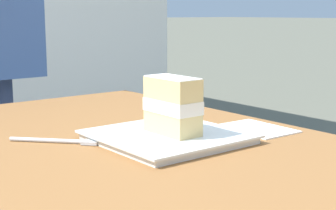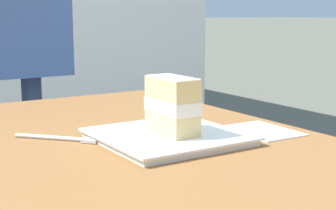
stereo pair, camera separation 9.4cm
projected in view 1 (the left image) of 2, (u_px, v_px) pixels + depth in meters
The scene contains 4 objects.
dessert_plate at pixel (168, 137), 0.95m from camera, with size 0.25×0.25×0.02m.
cake_slice at pixel (173, 105), 0.93m from camera, with size 0.11×0.06×0.10m.
dessert_fork at pixel (60, 141), 0.94m from camera, with size 0.14×0.13×0.01m.
paper_napkin at pixel (257, 129), 1.05m from camera, with size 0.15×0.11×0.00m.
Camera 1 is at (0.52, -0.42, 1.00)m, focal length 54.76 mm.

